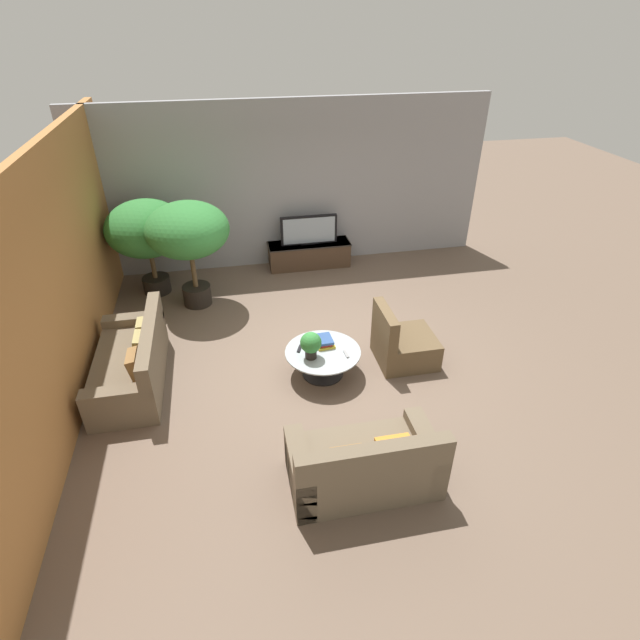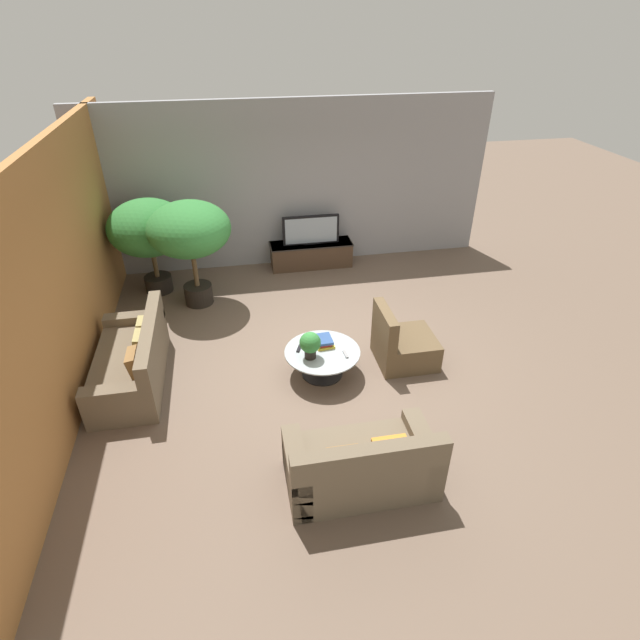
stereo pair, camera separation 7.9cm
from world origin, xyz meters
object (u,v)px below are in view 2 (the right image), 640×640
media_console (311,254)px  couch_near_entry (361,465)px  potted_plant_tabletop (310,344)px  coffee_table (322,358)px  armchair_wicker (402,345)px  television (311,230)px  couch_by_wall (133,363)px  potted_palm_corner (190,232)px  potted_palm_tall (148,230)px

media_console → couch_near_entry: size_ratio=1.02×
media_console → potted_plant_tabletop: size_ratio=4.17×
coffee_table → armchair_wicker: size_ratio=1.18×
television → coffee_table: bearing=-97.2°
media_console → couch_by_wall: couch_by_wall is taller
television → potted_palm_corner: potted_palm_corner is taller
couch_by_wall → couch_near_entry: bearing=48.5°
coffee_table → couch_by_wall: couch_by_wall is taller
television → potted_plant_tabletop: bearing=-99.9°
media_console → couch_by_wall: 4.21m
potted_plant_tabletop → television: bearing=80.1°
couch_by_wall → potted_palm_corner: 2.34m
couch_near_entry → couch_by_wall: bearing=-41.5°
armchair_wicker → potted_palm_corner: (-2.85, 2.21, 1.00)m
coffee_table → potted_palm_tall: bearing=129.9°
television → couch_by_wall: 4.23m
couch_by_wall → armchair_wicker: (3.66, -0.25, -0.01)m
armchair_wicker → couch_near_entry: bearing=150.9°
coffee_table → television: bearing=82.8°
couch_by_wall → potted_palm_tall: bearing=177.6°
coffee_table → armchair_wicker: 1.16m
potted_palm_tall → potted_palm_corner: potted_palm_corner is taller
potted_palm_corner → television: bearing=26.6°
armchair_wicker → potted_palm_tall: bearing=52.0°
couch_near_entry → potted_plant_tabletop: 1.85m
coffee_table → potted_plant_tabletop: potted_plant_tabletop is taller
couch_near_entry → armchair_wicker: armchair_wicker is taller
couch_near_entry → potted_palm_corner: size_ratio=0.88×
television → couch_near_entry: 5.31m
armchair_wicker → potted_palm_tall: potted_palm_tall is taller
media_console → television: television is taller
media_console → couch_near_entry: bearing=-94.1°
coffee_table → couch_near_entry: bearing=-88.7°
coffee_table → couch_by_wall: size_ratio=0.55×
television → couch_by_wall: size_ratio=0.57×
television → coffee_table: television is taller
coffee_table → couch_by_wall: 2.52m
potted_plant_tabletop → media_console: bearing=80.1°
couch_by_wall → potted_palm_tall: (0.11, 2.52, 0.86)m
potted_plant_tabletop → potted_palm_tall: bearing=126.7°
television → couch_near_entry: television is taller
coffee_table → media_console: bearing=82.8°
coffee_table → potted_palm_corner: size_ratio=0.58×
potted_palm_tall → potted_palm_corner: bearing=-38.8°
potted_palm_tall → couch_by_wall: bearing=-92.4°
couch_by_wall → potted_plant_tabletop: bearing=79.2°
coffee_table → armchair_wicker: bearing=4.4°
coffee_table → armchair_wicker: armchair_wicker is taller
couch_near_entry → potted_palm_corner: 4.66m
coffee_table → couch_near_entry: 1.91m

